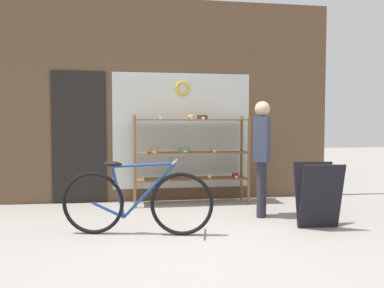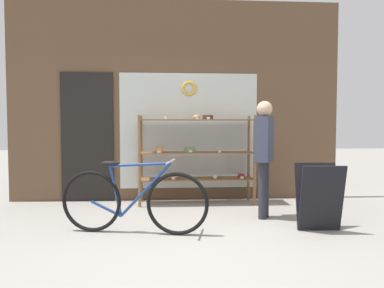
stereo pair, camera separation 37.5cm
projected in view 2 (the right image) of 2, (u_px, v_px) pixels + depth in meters
The scene contains 6 objects.
ground_plane at pixel (185, 247), 3.84m from camera, with size 30.00×30.00×0.00m, color gray.
storefront_facade at pixel (174, 103), 6.21m from camera, with size 5.46×0.13×3.30m.
display_case at pixel (196, 151), 5.92m from camera, with size 1.81×0.45×1.41m.
bicycle at pixel (133, 201), 4.30m from camera, with size 1.71×0.51×0.85m.
sandwich_board at pixel (319, 197), 4.42m from camera, with size 0.52×0.41×0.78m.
pedestrian at pixel (264, 150), 4.98m from camera, with size 0.31×0.37×1.57m.
Camera 2 is at (-0.19, -3.77, 1.26)m, focal length 35.00 mm.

